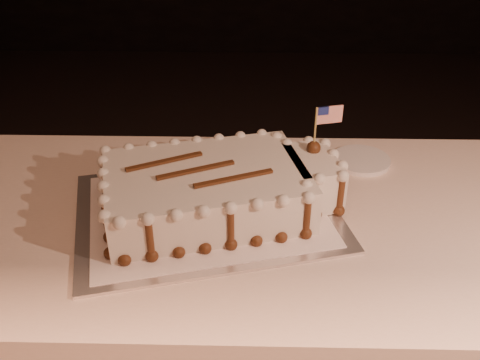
{
  "coord_description": "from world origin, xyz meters",
  "views": [
    {
      "loc": [
        -0.01,
        -0.45,
        1.51
      ],
      "look_at": [
        -0.03,
        0.6,
        0.84
      ],
      "focal_mm": 40.0,
      "sensor_mm": 36.0,
      "label": 1
    }
  ],
  "objects_px": {
    "cake_board": "(207,211)",
    "side_plate": "(361,160)",
    "sheet_cake": "(220,189)",
    "banquet_table": "(252,324)"
  },
  "relations": [
    {
      "from": "cake_board",
      "to": "sheet_cake",
      "type": "height_order",
      "value": "sheet_cake"
    },
    {
      "from": "cake_board",
      "to": "side_plate",
      "type": "relative_size",
      "value": 3.8
    },
    {
      "from": "banquet_table",
      "to": "side_plate",
      "type": "bearing_deg",
      "value": 40.55
    },
    {
      "from": "cake_board",
      "to": "side_plate",
      "type": "height_order",
      "value": "side_plate"
    },
    {
      "from": "cake_board",
      "to": "sheet_cake",
      "type": "bearing_deg",
      "value": 0.14
    },
    {
      "from": "sheet_cake",
      "to": "side_plate",
      "type": "distance_m",
      "value": 0.46
    },
    {
      "from": "banquet_table",
      "to": "cake_board",
      "type": "distance_m",
      "value": 0.4
    },
    {
      "from": "side_plate",
      "to": "sheet_cake",
      "type": "bearing_deg",
      "value": -147.38
    },
    {
      "from": "sheet_cake",
      "to": "cake_board",
      "type": "bearing_deg",
      "value": -165.58
    },
    {
      "from": "cake_board",
      "to": "side_plate",
      "type": "distance_m",
      "value": 0.49
    }
  ]
}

